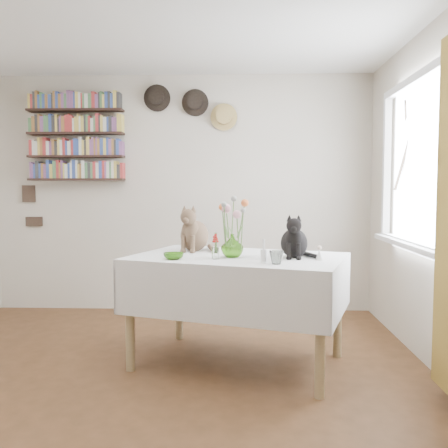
{
  "coord_description": "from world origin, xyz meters",
  "views": [
    {
      "loc": [
        0.64,
        -3.06,
        1.3
      ],
      "look_at": [
        0.51,
        0.48,
        1.05
      ],
      "focal_mm": 40.0,
      "sensor_mm": 36.0,
      "label": 1
    }
  ],
  "objects_px": {
    "flower_vase": "(232,246)",
    "tabby_cat": "(195,227)",
    "black_cat": "(294,235)",
    "dining_table": "(238,283)",
    "bookshelf_unit": "(76,137)"
  },
  "relations": [
    {
      "from": "dining_table",
      "to": "black_cat",
      "type": "bearing_deg",
      "value": -9.1
    },
    {
      "from": "tabby_cat",
      "to": "dining_table",
      "type": "bearing_deg",
      "value": -26.57
    },
    {
      "from": "bookshelf_unit",
      "to": "flower_vase",
      "type": "bearing_deg",
      "value": -44.81
    },
    {
      "from": "tabby_cat",
      "to": "black_cat",
      "type": "relative_size",
      "value": 1.17
    },
    {
      "from": "bookshelf_unit",
      "to": "black_cat",
      "type": "bearing_deg",
      "value": -37.86
    },
    {
      "from": "dining_table",
      "to": "flower_vase",
      "type": "xyz_separation_m",
      "value": [
        -0.04,
        -0.08,
        0.28
      ]
    },
    {
      "from": "tabby_cat",
      "to": "black_cat",
      "type": "xyz_separation_m",
      "value": [
        0.75,
        -0.38,
        -0.03
      ]
    },
    {
      "from": "flower_vase",
      "to": "tabby_cat",
      "type": "bearing_deg",
      "value": 128.21
    },
    {
      "from": "black_cat",
      "to": "dining_table",
      "type": "bearing_deg",
      "value": 178.1
    },
    {
      "from": "dining_table",
      "to": "flower_vase",
      "type": "bearing_deg",
      "value": -117.19
    },
    {
      "from": "black_cat",
      "to": "flower_vase",
      "type": "bearing_deg",
      "value": -170.73
    },
    {
      "from": "tabby_cat",
      "to": "bookshelf_unit",
      "type": "height_order",
      "value": "bookshelf_unit"
    },
    {
      "from": "dining_table",
      "to": "black_cat",
      "type": "height_order",
      "value": "black_cat"
    },
    {
      "from": "tabby_cat",
      "to": "bookshelf_unit",
      "type": "bearing_deg",
      "value": 152.14
    },
    {
      "from": "dining_table",
      "to": "bookshelf_unit",
      "type": "height_order",
      "value": "bookshelf_unit"
    }
  ]
}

